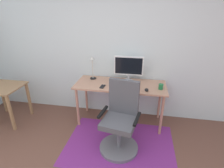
{
  "coord_description": "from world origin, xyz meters",
  "views": [
    {
      "loc": [
        0.46,
        -0.92,
        1.95
      ],
      "look_at": [
        0.0,
        1.58,
        0.85
      ],
      "focal_mm": 28.35,
      "sensor_mm": 36.0,
      "label": 1
    }
  ],
  "objects_px": {
    "monitor": "(129,67)",
    "coffee_cup": "(161,87)",
    "computer_mouse": "(147,90)",
    "desk_lamp": "(92,64)",
    "cell_phone": "(103,86)",
    "keyboard": "(126,89)",
    "side_table": "(3,92)",
    "office_chair": "(120,124)",
    "desk": "(120,88)"
  },
  "relations": [
    {
      "from": "desk_lamp",
      "to": "side_table",
      "type": "distance_m",
      "value": 1.66
    },
    {
      "from": "cell_phone",
      "to": "desk_lamp",
      "type": "distance_m",
      "value": 0.5
    },
    {
      "from": "keyboard",
      "to": "computer_mouse",
      "type": "relative_size",
      "value": 4.13
    },
    {
      "from": "desk_lamp",
      "to": "office_chair",
      "type": "relative_size",
      "value": 0.41
    },
    {
      "from": "keyboard",
      "to": "desk_lamp",
      "type": "xyz_separation_m",
      "value": [
        -0.64,
        0.37,
        0.28
      ]
    },
    {
      "from": "desk",
      "to": "monitor",
      "type": "xyz_separation_m",
      "value": [
        0.12,
        0.16,
        0.34
      ]
    },
    {
      "from": "monitor",
      "to": "coffee_cup",
      "type": "distance_m",
      "value": 0.64
    },
    {
      "from": "computer_mouse",
      "to": "desk_lamp",
      "type": "bearing_deg",
      "value": 160.19
    },
    {
      "from": "side_table",
      "to": "desk_lamp",
      "type": "bearing_deg",
      "value": 17.66
    },
    {
      "from": "desk",
      "to": "cell_phone",
      "type": "xyz_separation_m",
      "value": [
        -0.27,
        -0.16,
        0.08
      ]
    },
    {
      "from": "desk",
      "to": "monitor",
      "type": "distance_m",
      "value": 0.39
    },
    {
      "from": "coffee_cup",
      "to": "desk_lamp",
      "type": "xyz_separation_m",
      "value": [
        -1.19,
        0.24,
        0.24
      ]
    },
    {
      "from": "keyboard",
      "to": "cell_phone",
      "type": "height_order",
      "value": "keyboard"
    },
    {
      "from": "keyboard",
      "to": "office_chair",
      "type": "bearing_deg",
      "value": -92.49
    },
    {
      "from": "monitor",
      "to": "coffee_cup",
      "type": "xyz_separation_m",
      "value": [
        0.55,
        -0.25,
        -0.22
      ]
    },
    {
      "from": "coffee_cup",
      "to": "side_table",
      "type": "height_order",
      "value": "coffee_cup"
    },
    {
      "from": "computer_mouse",
      "to": "desk_lamp",
      "type": "distance_m",
      "value": 1.06
    },
    {
      "from": "monitor",
      "to": "desk_lamp",
      "type": "height_order",
      "value": "monitor"
    },
    {
      "from": "keyboard",
      "to": "cell_phone",
      "type": "distance_m",
      "value": 0.39
    },
    {
      "from": "coffee_cup",
      "to": "cell_phone",
      "type": "distance_m",
      "value": 0.94
    },
    {
      "from": "office_chair",
      "to": "desk",
      "type": "bearing_deg",
      "value": 108.47
    },
    {
      "from": "desk",
      "to": "coffee_cup",
      "type": "xyz_separation_m",
      "value": [
        0.66,
        -0.09,
        0.12
      ]
    },
    {
      "from": "cell_phone",
      "to": "side_table",
      "type": "xyz_separation_m",
      "value": [
        -1.77,
        -0.16,
        -0.19
      ]
    },
    {
      "from": "desk",
      "to": "computer_mouse",
      "type": "bearing_deg",
      "value": -23.45
    },
    {
      "from": "cell_phone",
      "to": "computer_mouse",
      "type": "bearing_deg",
      "value": 2.83
    },
    {
      "from": "computer_mouse",
      "to": "coffee_cup",
      "type": "relative_size",
      "value": 1.19
    },
    {
      "from": "monitor",
      "to": "cell_phone",
      "type": "relative_size",
      "value": 3.58
    },
    {
      "from": "monitor",
      "to": "keyboard",
      "type": "distance_m",
      "value": 0.45
    },
    {
      "from": "office_chair",
      "to": "desk_lamp",
      "type": "bearing_deg",
      "value": 137.62
    },
    {
      "from": "monitor",
      "to": "coffee_cup",
      "type": "bearing_deg",
      "value": -24.57
    },
    {
      "from": "keyboard",
      "to": "desk_lamp",
      "type": "distance_m",
      "value": 0.79
    },
    {
      "from": "computer_mouse",
      "to": "cell_phone",
      "type": "relative_size",
      "value": 0.74
    },
    {
      "from": "office_chair",
      "to": "side_table",
      "type": "relative_size",
      "value": 1.51
    },
    {
      "from": "keyboard",
      "to": "desk_lamp",
      "type": "relative_size",
      "value": 1.01
    },
    {
      "from": "cell_phone",
      "to": "desk_lamp",
      "type": "relative_size",
      "value": 0.33
    },
    {
      "from": "cell_phone",
      "to": "keyboard",
      "type": "bearing_deg",
      "value": -1.62
    },
    {
      "from": "desk",
      "to": "keyboard",
      "type": "height_order",
      "value": "keyboard"
    },
    {
      "from": "keyboard",
      "to": "side_table",
      "type": "relative_size",
      "value": 0.62
    },
    {
      "from": "desk",
      "to": "desk_lamp",
      "type": "distance_m",
      "value": 0.66
    },
    {
      "from": "cell_phone",
      "to": "office_chair",
      "type": "bearing_deg",
      "value": -48.08
    },
    {
      "from": "computer_mouse",
      "to": "coffee_cup",
      "type": "height_order",
      "value": "coffee_cup"
    },
    {
      "from": "desk_lamp",
      "to": "office_chair",
      "type": "distance_m",
      "value": 1.2
    },
    {
      "from": "coffee_cup",
      "to": "monitor",
      "type": "bearing_deg",
      "value": 155.43
    },
    {
      "from": "desk_lamp",
      "to": "side_table",
      "type": "height_order",
      "value": "desk_lamp"
    },
    {
      "from": "monitor",
      "to": "keyboard",
      "type": "relative_size",
      "value": 1.17
    },
    {
      "from": "keyboard",
      "to": "coffee_cup",
      "type": "xyz_separation_m",
      "value": [
        0.55,
        0.12,
        0.03
      ]
    },
    {
      "from": "cell_phone",
      "to": "side_table",
      "type": "relative_size",
      "value": 0.2
    },
    {
      "from": "coffee_cup",
      "to": "side_table",
      "type": "bearing_deg",
      "value": -174.96
    },
    {
      "from": "coffee_cup",
      "to": "office_chair",
      "type": "bearing_deg",
      "value": -134.84
    },
    {
      "from": "coffee_cup",
      "to": "office_chair",
      "type": "xyz_separation_m",
      "value": [
        -0.57,
        -0.57,
        -0.39
      ]
    }
  ]
}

